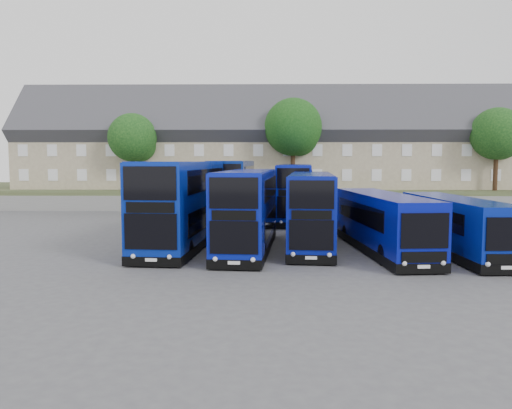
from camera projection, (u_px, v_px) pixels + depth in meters
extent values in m
plane|color=#4B4B51|center=(282.00, 259.00, 25.02)|extent=(120.00, 120.00, 0.00)
cube|color=slate|center=(273.00, 204.00, 48.86)|extent=(70.00, 0.40, 1.50)
cube|color=#454929|center=(272.00, 194.00, 58.80)|extent=(80.00, 20.00, 2.00)
cube|color=tan|center=(54.00, 160.00, 54.84)|extent=(6.00, 8.00, 6.00)
cube|color=#37373C|center=(53.00, 133.00, 54.58)|extent=(6.00, 10.40, 10.40)
cube|color=brown|center=(66.00, 97.00, 54.22)|extent=(0.60, 0.90, 1.40)
cube|color=tan|center=(108.00, 160.00, 54.75)|extent=(6.00, 8.00, 6.00)
cube|color=#37373C|center=(108.00, 133.00, 54.49)|extent=(6.00, 10.40, 10.40)
cube|color=brown|center=(121.00, 97.00, 54.13)|extent=(0.60, 0.90, 1.40)
cube|color=tan|center=(163.00, 160.00, 54.65)|extent=(6.00, 8.00, 6.00)
cube|color=#37373C|center=(162.00, 133.00, 54.39)|extent=(6.00, 10.40, 10.40)
cube|color=brown|center=(176.00, 97.00, 54.04)|extent=(0.60, 0.90, 1.40)
cube|color=tan|center=(217.00, 160.00, 54.56)|extent=(6.00, 8.00, 6.00)
cube|color=#37373C|center=(217.00, 133.00, 54.30)|extent=(6.00, 10.40, 10.40)
cube|color=brown|center=(231.00, 97.00, 53.94)|extent=(0.60, 0.90, 1.40)
cube|color=tan|center=(272.00, 160.00, 54.47)|extent=(6.00, 8.00, 6.00)
cube|color=#37373C|center=(272.00, 133.00, 54.21)|extent=(6.00, 10.40, 10.40)
cube|color=brown|center=(286.00, 97.00, 53.85)|extent=(0.60, 0.90, 1.40)
cube|color=tan|center=(327.00, 160.00, 54.38)|extent=(6.00, 8.00, 6.00)
cube|color=#37373C|center=(328.00, 133.00, 54.12)|extent=(6.00, 10.40, 10.40)
cube|color=brown|center=(342.00, 97.00, 53.76)|extent=(0.60, 0.90, 1.40)
cube|color=tan|center=(382.00, 160.00, 54.29)|extent=(6.00, 8.00, 6.00)
cube|color=#37373C|center=(383.00, 132.00, 54.02)|extent=(6.00, 10.40, 10.40)
cube|color=brown|center=(398.00, 97.00, 53.67)|extent=(0.60, 0.90, 1.40)
cube|color=tan|center=(438.00, 160.00, 54.19)|extent=(6.00, 8.00, 6.00)
cube|color=#37373C|center=(438.00, 132.00, 53.93)|extent=(6.00, 10.40, 10.40)
cube|color=brown|center=(454.00, 96.00, 53.58)|extent=(0.60, 0.90, 1.40)
cube|color=tan|center=(493.00, 160.00, 54.10)|extent=(6.00, 8.00, 6.00)
cube|color=#37373C|center=(494.00, 132.00, 53.84)|extent=(6.00, 10.40, 10.40)
cube|color=brown|center=(510.00, 96.00, 53.48)|extent=(0.60, 0.90, 1.40)
cube|color=#082299|center=(183.00, 201.00, 28.69)|extent=(3.73, 12.31, 4.50)
cube|color=black|center=(183.00, 241.00, 28.90)|extent=(3.77, 12.35, 0.45)
cube|color=black|center=(151.00, 232.00, 22.73)|extent=(2.45, 0.26, 1.65)
cube|color=black|center=(150.00, 183.00, 22.54)|extent=(2.45, 0.26, 1.54)
cylinder|color=black|center=(141.00, 249.00, 25.17)|extent=(0.38, 1.02, 1.00)
cube|color=#0817A4|center=(248.00, 208.00, 27.45)|extent=(3.35, 11.06, 4.01)
cube|color=black|center=(248.00, 245.00, 27.63)|extent=(3.39, 11.10, 0.45)
cube|color=black|center=(234.00, 238.00, 22.09)|extent=(2.17, 0.24, 1.49)
cube|color=black|center=(234.00, 193.00, 21.92)|extent=(2.17, 0.24, 1.39)
cylinder|color=black|center=(218.00, 251.00, 24.50)|extent=(0.38, 1.02, 1.00)
cube|color=#07138A|center=(311.00, 208.00, 28.37)|extent=(3.31, 10.61, 3.83)
cube|color=black|center=(311.00, 242.00, 28.54)|extent=(3.35, 10.65, 0.45)
cube|color=black|center=(311.00, 235.00, 23.24)|extent=(2.07, 0.25, 1.42)
cube|color=black|center=(312.00, 195.00, 23.08)|extent=(2.07, 0.25, 1.33)
cylinder|color=black|center=(291.00, 247.00, 25.64)|extent=(0.39, 1.02, 1.00)
cube|color=navy|center=(233.00, 189.00, 41.18)|extent=(3.30, 12.33, 4.54)
cube|color=black|center=(233.00, 217.00, 41.39)|extent=(3.34, 12.38, 0.45)
cube|color=black|center=(224.00, 206.00, 35.15)|extent=(2.48, 0.17, 1.67)
cube|color=black|center=(223.00, 175.00, 34.96)|extent=(2.48, 0.17, 1.56)
cylinder|color=black|center=(211.00, 220.00, 37.55)|extent=(0.34, 1.01, 1.00)
cube|color=#0816A1|center=(295.00, 191.00, 41.21)|extent=(3.65, 11.65, 4.23)
cube|color=black|center=(295.00, 217.00, 41.40)|extent=(3.70, 11.70, 0.45)
cube|color=black|center=(293.00, 207.00, 35.58)|extent=(2.30, 0.27, 1.56)
cube|color=black|center=(293.00, 178.00, 35.40)|extent=(2.30, 0.27, 1.46)
cylinder|color=black|center=(279.00, 219.00, 38.01)|extent=(0.39, 1.02, 1.00)
cube|color=#0812A0|center=(382.00, 220.00, 26.98)|extent=(3.26, 11.59, 2.80)
cube|color=black|center=(382.00, 246.00, 27.10)|extent=(3.30, 11.64, 0.45)
cube|color=black|center=(425.00, 231.00, 21.24)|extent=(2.08, 0.22, 1.53)
cylinder|color=black|center=(384.00, 255.00, 23.52)|extent=(0.38, 1.02, 1.00)
cube|color=#081E9C|center=(455.00, 223.00, 26.47)|extent=(2.64, 10.85, 2.61)
cube|color=black|center=(454.00, 248.00, 26.59)|extent=(2.68, 10.89, 0.45)
cube|color=black|center=(509.00, 234.00, 21.06)|extent=(1.94, 0.13, 1.44)
cylinder|color=black|center=(462.00, 255.00, 23.38)|extent=(0.34, 1.01, 1.00)
cylinder|color=#382314|center=(133.00, 171.00, 49.80)|extent=(0.44, 0.44, 3.75)
sphere|color=black|center=(132.00, 137.00, 49.51)|extent=(4.80, 4.80, 4.80)
sphere|color=black|center=(139.00, 145.00, 49.96)|extent=(3.30, 3.30, 3.30)
cylinder|color=#382314|center=(293.00, 168.00, 50.02)|extent=(0.44, 0.44, 4.50)
sphere|color=#113A0F|center=(293.00, 127.00, 49.67)|extent=(5.76, 5.76, 5.76)
sphere|color=#113A0F|center=(299.00, 136.00, 50.14)|extent=(3.96, 3.96, 3.96)
cylinder|color=#382314|center=(496.00, 170.00, 49.24)|extent=(0.44, 0.44, 4.00)
sphere|color=black|center=(497.00, 134.00, 48.93)|extent=(5.12, 5.12, 5.12)
sphere|color=black|center=(501.00, 142.00, 49.38)|extent=(3.52, 3.52, 3.52)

